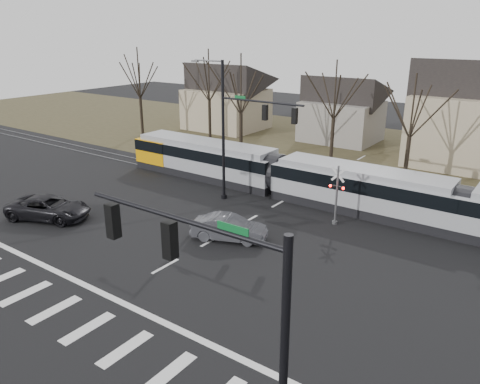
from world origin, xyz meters
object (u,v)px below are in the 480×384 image
Objects in this scene: tram at (359,187)px; sedan at (229,228)px; rail_crossing_signal at (336,197)px; suv at (49,208)px.

tram is 8.62× the size of sedan.
sedan is 1.21× the size of rail_crossing_signal.
rail_crossing_signal is at bearing -56.72° from sedan.
sedan is 12.76m from suv.
sedan is 7.43m from rail_crossing_signal.
suv is (-16.48, -13.61, -0.95)m from tram.
tram is at bearing 85.15° from rail_crossing_signal.
rail_crossing_signal is (16.21, 10.41, 1.11)m from suv.
tram reaches higher than suv.
sedan is at bearing -125.19° from rail_crossing_signal.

